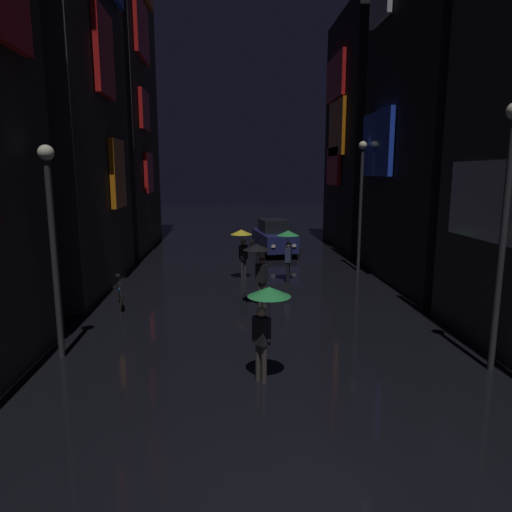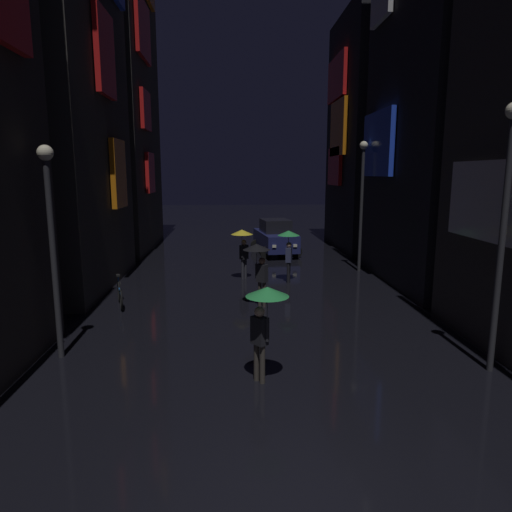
% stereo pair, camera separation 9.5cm
% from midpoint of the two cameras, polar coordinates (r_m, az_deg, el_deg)
% --- Properties ---
extents(building_left_mid, '(4.25, 7.84, 19.17)m').
position_cam_midpoint_polar(building_left_mid, '(20.00, -25.01, 24.44)').
color(building_left_mid, '#33302D').
rests_on(building_left_mid, ground).
extents(building_left_far, '(4.25, 8.25, 18.99)m').
position_cam_midpoint_polar(building_left_far, '(28.60, -17.92, 20.09)').
color(building_left_far, '#33302D').
rests_on(building_left_far, ground).
extents(building_right_mid, '(4.25, 7.45, 15.91)m').
position_cam_midpoint_polar(building_right_mid, '(20.13, 22.49, 19.68)').
color(building_right_mid, black).
rests_on(building_right_mid, ground).
extents(building_right_far, '(4.25, 7.23, 13.25)m').
position_cam_midpoint_polar(building_right_far, '(28.21, 14.19, 14.52)').
color(building_right_far, black).
rests_on(building_right_far, ground).
extents(pedestrian_near_crossing_green, '(0.90, 0.90, 2.12)m').
position_cam_midpoint_polar(pedestrian_near_crossing_green, '(18.59, 3.89, 1.79)').
color(pedestrian_near_crossing_green, black).
rests_on(pedestrian_near_crossing_green, ground).
extents(pedestrian_foreground_right_green, '(0.90, 0.90, 2.12)m').
position_cam_midpoint_polar(pedestrian_foreground_right_green, '(9.49, 1.04, -6.47)').
color(pedestrian_foreground_right_green, '#38332D').
rests_on(pedestrian_foreground_right_green, ground).
extents(pedestrian_midstreet_centre_black, '(0.90, 0.90, 2.12)m').
position_cam_midpoint_polar(pedestrian_midstreet_centre_black, '(15.07, 0.13, -0.18)').
color(pedestrian_midstreet_centre_black, '#38332D').
rests_on(pedestrian_midstreet_centre_black, ground).
extents(pedestrian_far_right_yellow, '(0.90, 0.90, 2.12)m').
position_cam_midpoint_polar(pedestrian_far_right_yellow, '(18.97, -1.90, 1.98)').
color(pedestrian_far_right_yellow, '#2D2D38').
rests_on(pedestrian_far_right_yellow, ground).
extents(bicycle_parked_at_storefront, '(0.59, 1.76, 0.96)m').
position_cam_midpoint_polar(bicycle_parked_at_storefront, '(16.08, -16.83, -4.64)').
color(bicycle_parked_at_storefront, black).
rests_on(bicycle_parked_at_storefront, ground).
extents(car_distant, '(2.63, 4.32, 1.92)m').
position_cam_midpoint_polar(car_distant, '(25.22, 2.18, 2.34)').
color(car_distant, navy).
rests_on(car_distant, ground).
extents(streetlamp_left_near, '(0.36, 0.36, 5.04)m').
position_cam_midpoint_polar(streetlamp_left_near, '(11.57, -24.38, 3.34)').
color(streetlamp_left_near, '#2D2D33').
rests_on(streetlamp_left_near, ground).
extents(streetlamp_right_far, '(0.36, 0.36, 5.80)m').
position_cam_midpoint_polar(streetlamp_right_far, '(21.02, 12.87, 7.83)').
color(streetlamp_right_far, '#2D2D33').
rests_on(streetlamp_right_far, ground).
extents(streetlamp_right_near, '(0.36, 0.36, 5.86)m').
position_cam_midpoint_polar(streetlamp_right_near, '(11.13, 28.53, 5.06)').
color(streetlamp_right_near, '#2D2D33').
rests_on(streetlamp_right_near, ground).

